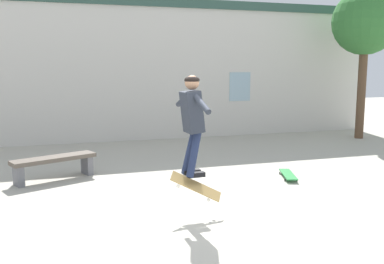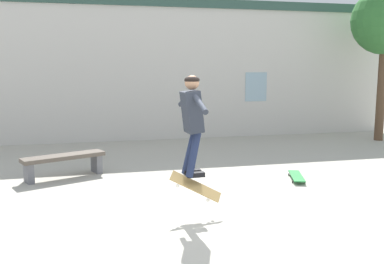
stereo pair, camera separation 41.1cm
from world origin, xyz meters
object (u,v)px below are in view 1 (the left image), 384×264
park_bench (54,163)px  skateboard_resting (288,174)px  tree_right (365,23)px  skateboard_flipping (196,187)px  skater (192,117)px

park_bench → skateboard_resting: park_bench is taller
tree_right → skateboard_flipping: tree_right is taller
tree_right → park_bench: size_ratio=2.74×
skater → park_bench: bearing=122.8°
park_bench → skateboard_flipping: bearing=-76.8°
skateboard_flipping → skateboard_resting: 2.88m
skateboard_flipping → skateboard_resting: bearing=46.8°
tree_right → skater: size_ratio=3.03×
skateboard_flipping → skateboard_resting: skateboard_flipping is taller
tree_right → skateboard_resting: tree_right is taller
skater → skateboard_resting: (2.44, 1.45, -1.40)m
skater → skateboard_flipping: size_ratio=1.91×
skater → skateboard_resting: 3.16m
park_bench → skater: (1.98, -2.66, 1.14)m
tree_right → skater: bearing=-144.0°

